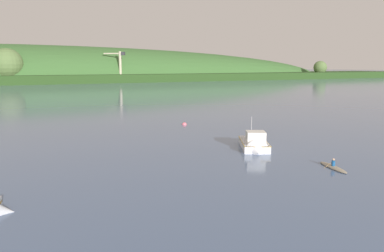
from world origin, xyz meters
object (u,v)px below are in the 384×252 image
Objects in this scene: mooring_buoy_foreground at (184,125)px; canoe_with_paddler at (333,167)px; fishing_boat_moored at (255,145)px; dockside_crane at (120,68)px.

canoe_with_paddler is at bearing -89.15° from mooring_buoy_foreground.
fishing_boat_moored is 19.76m from mooring_buoy_foreground.
dockside_crane reaches higher than canoe_with_paddler.
mooring_buoy_foreground is at bearing 114.81° from dockside_crane.
canoe_with_paddler reaches higher than mooring_buoy_foreground.
fishing_boat_moored is at bearing 24.92° from canoe_with_paddler.
mooring_buoy_foreground is at bearing -154.27° from fishing_boat_moored.
dockside_crane is 190.27m from canoe_with_paddler.
mooring_buoy_foreground is (-38.38, -156.86, -8.04)m from dockside_crane.
fishing_boat_moored reaches higher than mooring_buoy_foreground.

